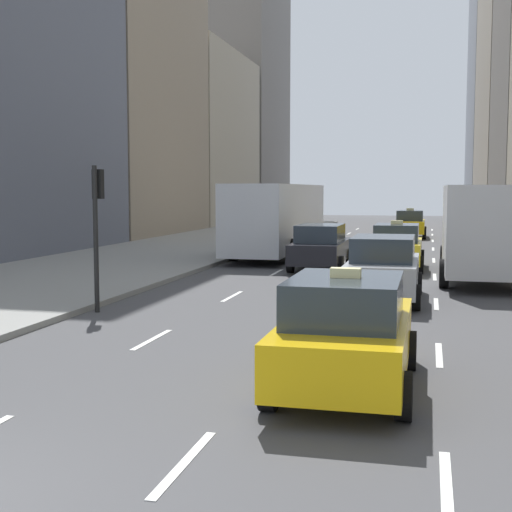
{
  "coord_description": "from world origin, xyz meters",
  "views": [
    {
      "loc": [
        5.17,
        -5.21,
        3.01
      ],
      "look_at": [
        0.78,
        12.84,
        1.28
      ],
      "focal_mm": 50.0,
      "sensor_mm": 36.0,
      "label": 1
    }
  ],
  "objects_px": {
    "taxi_second": "(410,224)",
    "sedan_black_near": "(321,246)",
    "taxi_lead": "(346,332)",
    "city_bus": "(278,216)",
    "sedan_silver_behind": "(384,268)",
    "box_truck": "(480,229)",
    "traffic_light_pole": "(97,214)",
    "taxi_third": "(397,246)"
  },
  "relations": [
    {
      "from": "taxi_lead",
      "to": "traffic_light_pole",
      "type": "height_order",
      "value": "traffic_light_pole"
    },
    {
      "from": "taxi_lead",
      "to": "sedan_silver_behind",
      "type": "height_order",
      "value": "taxi_lead"
    },
    {
      "from": "taxi_second",
      "to": "sedan_black_near",
      "type": "xyz_separation_m",
      "value": [
        -2.8,
        -19.02,
        -0.01
      ]
    },
    {
      "from": "taxi_third",
      "to": "box_truck",
      "type": "distance_m",
      "value": 3.96
    },
    {
      "from": "taxi_second",
      "to": "traffic_light_pole",
      "type": "bearing_deg",
      "value": -102.79
    },
    {
      "from": "taxi_lead",
      "to": "traffic_light_pole",
      "type": "xyz_separation_m",
      "value": [
        -6.75,
        5.49,
        1.53
      ]
    },
    {
      "from": "sedan_silver_behind",
      "to": "taxi_third",
      "type": "bearing_deg",
      "value": 90.0
    },
    {
      "from": "traffic_light_pole",
      "to": "sedan_black_near",
      "type": "bearing_deg",
      "value": 69.77
    },
    {
      "from": "taxi_lead",
      "to": "taxi_second",
      "type": "relative_size",
      "value": 1.0
    },
    {
      "from": "sedan_silver_behind",
      "to": "taxi_second",
      "type": "bearing_deg",
      "value": 90.0
    },
    {
      "from": "taxi_lead",
      "to": "box_truck",
      "type": "distance_m",
      "value": 14.36
    },
    {
      "from": "sedan_black_near",
      "to": "sedan_silver_behind",
      "type": "relative_size",
      "value": 1.09
    },
    {
      "from": "city_bus",
      "to": "traffic_light_pole",
      "type": "distance_m",
      "value": 16.18
    },
    {
      "from": "taxi_lead",
      "to": "city_bus",
      "type": "relative_size",
      "value": 0.38
    },
    {
      "from": "taxi_lead",
      "to": "city_bus",
      "type": "xyz_separation_m",
      "value": [
        -5.61,
        21.62,
        0.91
      ]
    },
    {
      "from": "taxi_lead",
      "to": "sedan_black_near",
      "type": "bearing_deg",
      "value": 99.8
    },
    {
      "from": "box_truck",
      "to": "traffic_light_pole",
      "type": "relative_size",
      "value": 2.33
    },
    {
      "from": "box_truck",
      "to": "sedan_black_near",
      "type": "bearing_deg",
      "value": 159.06
    },
    {
      "from": "box_truck",
      "to": "taxi_third",
      "type": "bearing_deg",
      "value": 136.24
    },
    {
      "from": "city_bus",
      "to": "taxi_second",
      "type": "bearing_deg",
      "value": 67.59
    },
    {
      "from": "sedan_black_near",
      "to": "sedan_silver_behind",
      "type": "xyz_separation_m",
      "value": [
        2.8,
        -7.37,
        0.03
      ]
    },
    {
      "from": "city_bus",
      "to": "box_truck",
      "type": "bearing_deg",
      "value": -41.93
    },
    {
      "from": "sedan_black_near",
      "to": "sedan_silver_behind",
      "type": "distance_m",
      "value": 7.88
    },
    {
      "from": "city_bus",
      "to": "box_truck",
      "type": "height_order",
      "value": "city_bus"
    },
    {
      "from": "taxi_third",
      "to": "sedan_black_near",
      "type": "distance_m",
      "value": 2.85
    },
    {
      "from": "taxi_third",
      "to": "sedan_black_near",
      "type": "xyz_separation_m",
      "value": [
        -2.8,
        -0.54,
        -0.01
      ]
    },
    {
      "from": "box_truck",
      "to": "taxi_lead",
      "type": "bearing_deg",
      "value": -101.26
    },
    {
      "from": "sedan_black_near",
      "to": "city_bus",
      "type": "height_order",
      "value": "city_bus"
    },
    {
      "from": "city_bus",
      "to": "sedan_silver_behind",
      "type": "bearing_deg",
      "value": -66.29
    },
    {
      "from": "taxi_second",
      "to": "sedan_silver_behind",
      "type": "relative_size",
      "value": 0.97
    },
    {
      "from": "taxi_lead",
      "to": "taxi_second",
      "type": "distance_m",
      "value": 35.22
    },
    {
      "from": "taxi_third",
      "to": "box_truck",
      "type": "height_order",
      "value": "box_truck"
    },
    {
      "from": "traffic_light_pole",
      "to": "box_truck",
      "type": "bearing_deg",
      "value": 41.92
    },
    {
      "from": "taxi_second",
      "to": "sedan_black_near",
      "type": "relative_size",
      "value": 0.89
    },
    {
      "from": "sedan_black_near",
      "to": "city_bus",
      "type": "bearing_deg",
      "value": 117.45
    },
    {
      "from": "box_truck",
      "to": "traffic_light_pole",
      "type": "bearing_deg",
      "value": -138.08
    },
    {
      "from": "sedan_silver_behind",
      "to": "taxi_lead",
      "type": "bearing_deg",
      "value": -90.0
    },
    {
      "from": "taxi_lead",
      "to": "box_truck",
      "type": "bearing_deg",
      "value": 78.74
    },
    {
      "from": "taxi_third",
      "to": "sedan_silver_behind",
      "type": "bearing_deg",
      "value": -90.0
    },
    {
      "from": "box_truck",
      "to": "traffic_light_pole",
      "type": "xyz_separation_m",
      "value": [
        -9.55,
        -8.58,
        0.7
      ]
    },
    {
      "from": "sedan_silver_behind",
      "to": "city_bus",
      "type": "bearing_deg",
      "value": 113.71
    },
    {
      "from": "taxi_second",
      "to": "taxi_lead",
      "type": "bearing_deg",
      "value": -90.0
    }
  ]
}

